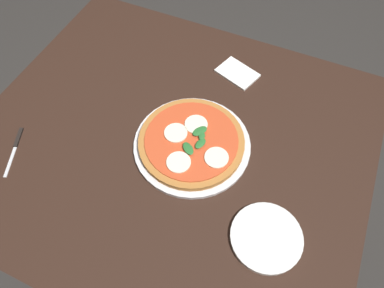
# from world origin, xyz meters

# --- Properties ---
(ground_plane) EXTENTS (6.00, 6.00, 0.00)m
(ground_plane) POSITION_xyz_m (0.00, 0.00, 0.00)
(ground_plane) COLOR #2D2B28
(dining_table) EXTENTS (1.16, 1.02, 0.75)m
(dining_table) POSITION_xyz_m (0.00, 0.00, 0.64)
(dining_table) COLOR black
(dining_table) RESTS_ON ground_plane
(serving_tray) EXTENTS (0.34, 0.34, 0.01)m
(serving_tray) POSITION_xyz_m (-0.07, 0.00, 0.76)
(serving_tray) COLOR silver
(serving_tray) RESTS_ON dining_table
(pizza) EXTENTS (0.31, 0.31, 0.03)m
(pizza) POSITION_xyz_m (-0.07, 0.00, 0.77)
(pizza) COLOR #B27033
(pizza) RESTS_ON serving_tray
(plate_white) EXTENTS (0.18, 0.18, 0.01)m
(plate_white) POSITION_xyz_m (-0.35, 0.18, 0.76)
(plate_white) COLOR white
(plate_white) RESTS_ON dining_table
(napkin) EXTENTS (0.15, 0.13, 0.01)m
(napkin) POSITION_xyz_m (-0.09, -0.32, 0.75)
(napkin) COLOR white
(napkin) RESTS_ON dining_table
(knife) EXTENTS (0.07, 0.16, 0.01)m
(knife) POSITION_xyz_m (0.40, 0.21, 0.75)
(knife) COLOR black
(knife) RESTS_ON dining_table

